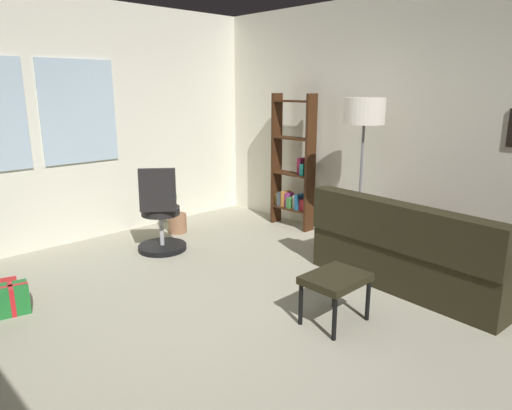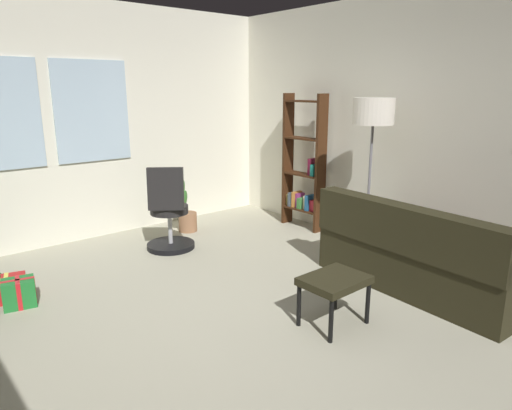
{
  "view_description": "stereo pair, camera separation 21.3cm",
  "coord_description": "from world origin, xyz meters",
  "px_view_note": "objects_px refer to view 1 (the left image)",
  "views": [
    {
      "loc": [
        -2.19,
        -2.56,
        1.86
      ],
      "look_at": [
        0.33,
        0.06,
        0.92
      ],
      "focal_mm": 32.27,
      "sensor_mm": 36.0,
      "label": 1
    },
    {
      "loc": [
        -2.03,
        -2.71,
        1.86
      ],
      "look_at": [
        0.33,
        0.06,
        0.92
      ],
      "focal_mm": 32.27,
      "sensor_mm": 36.0,
      "label": 2
    }
  ],
  "objects_px": {
    "gift_box_green": "(12,299)",
    "footstool": "(336,282)",
    "couch": "(437,253)",
    "floor_lamp": "(364,119)",
    "potted_plant": "(174,213)",
    "office_chair": "(160,219)",
    "bookshelf": "(293,170)"
  },
  "relations": [
    {
      "from": "gift_box_green",
      "to": "footstool",
      "type": "bearing_deg",
      "value": -47.32
    },
    {
      "from": "couch",
      "to": "footstool",
      "type": "relative_size",
      "value": 4.01
    },
    {
      "from": "couch",
      "to": "floor_lamp",
      "type": "bearing_deg",
      "value": 82.01
    },
    {
      "from": "gift_box_green",
      "to": "potted_plant",
      "type": "relative_size",
      "value": 0.44
    },
    {
      "from": "office_chair",
      "to": "floor_lamp",
      "type": "relative_size",
      "value": 0.57
    },
    {
      "from": "footstool",
      "to": "floor_lamp",
      "type": "xyz_separation_m",
      "value": [
        1.51,
        0.8,
        1.17
      ]
    },
    {
      "from": "gift_box_green",
      "to": "floor_lamp",
      "type": "height_order",
      "value": "floor_lamp"
    },
    {
      "from": "gift_box_green",
      "to": "floor_lamp",
      "type": "relative_size",
      "value": 0.17
    },
    {
      "from": "footstool",
      "to": "office_chair",
      "type": "xyz_separation_m",
      "value": [
        -0.1,
        2.4,
        0.04
      ]
    },
    {
      "from": "couch",
      "to": "floor_lamp",
      "type": "relative_size",
      "value": 1.17
    },
    {
      "from": "gift_box_green",
      "to": "bookshelf",
      "type": "bearing_deg",
      "value": 0.58
    },
    {
      "from": "potted_plant",
      "to": "footstool",
      "type": "bearing_deg",
      "value": -98.45
    },
    {
      "from": "couch",
      "to": "footstool",
      "type": "distance_m",
      "value": 1.38
    },
    {
      "from": "office_chair",
      "to": "bookshelf",
      "type": "distance_m",
      "value": 1.93
    },
    {
      "from": "footstool",
      "to": "office_chair",
      "type": "bearing_deg",
      "value": 92.29
    },
    {
      "from": "office_chair",
      "to": "potted_plant",
      "type": "distance_m",
      "value": 0.76
    },
    {
      "from": "couch",
      "to": "gift_box_green",
      "type": "distance_m",
      "value": 3.88
    },
    {
      "from": "potted_plant",
      "to": "gift_box_green",
      "type": "bearing_deg",
      "value": -157.61
    },
    {
      "from": "footstool",
      "to": "potted_plant",
      "type": "height_order",
      "value": "potted_plant"
    },
    {
      "from": "footstool",
      "to": "potted_plant",
      "type": "relative_size",
      "value": 0.74
    },
    {
      "from": "bookshelf",
      "to": "potted_plant",
      "type": "relative_size",
      "value": 2.61
    },
    {
      "from": "footstool",
      "to": "office_chair",
      "type": "height_order",
      "value": "office_chair"
    },
    {
      "from": "footstool",
      "to": "gift_box_green",
      "type": "xyz_separation_m",
      "value": [
        -1.83,
        1.99,
        -0.23
      ]
    },
    {
      "from": "floor_lamp",
      "to": "footstool",
      "type": "bearing_deg",
      "value": -151.92
    },
    {
      "from": "bookshelf",
      "to": "floor_lamp",
      "type": "relative_size",
      "value": 1.02
    },
    {
      "from": "couch",
      "to": "floor_lamp",
      "type": "height_order",
      "value": "floor_lamp"
    },
    {
      "from": "footstool",
      "to": "potted_plant",
      "type": "xyz_separation_m",
      "value": [
        0.43,
        2.92,
        -0.1
      ]
    },
    {
      "from": "footstool",
      "to": "bookshelf",
      "type": "xyz_separation_m",
      "value": [
        1.75,
        2.02,
        0.43
      ]
    },
    {
      "from": "office_chair",
      "to": "potted_plant",
      "type": "height_order",
      "value": "office_chair"
    },
    {
      "from": "footstool",
      "to": "floor_lamp",
      "type": "height_order",
      "value": "floor_lamp"
    },
    {
      "from": "gift_box_green",
      "to": "office_chair",
      "type": "bearing_deg",
      "value": 13.38
    },
    {
      "from": "couch",
      "to": "potted_plant",
      "type": "distance_m",
      "value": 3.25
    }
  ]
}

